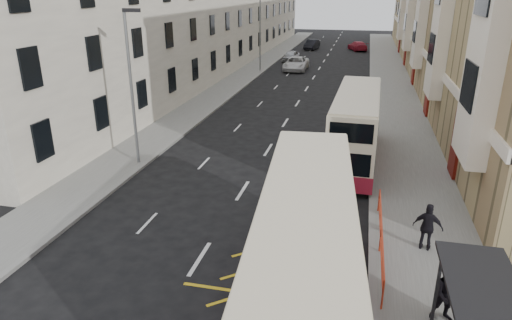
% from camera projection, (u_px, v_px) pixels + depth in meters
% --- Properties ---
extents(pavement_right, '(4.00, 120.00, 0.15)m').
position_uv_depth(pavement_right, '(396.00, 102.00, 38.22)').
color(pavement_right, slate).
rests_on(pavement_right, ground).
extents(pavement_left, '(3.00, 120.00, 0.15)m').
position_uv_depth(pavement_left, '(219.00, 93.00, 41.54)').
color(pavement_left, slate).
rests_on(pavement_left, ground).
extents(kerb_right, '(0.25, 120.00, 0.15)m').
position_uv_depth(kerb_right, '(371.00, 101.00, 38.65)').
color(kerb_right, gray).
rests_on(kerb_right, ground).
extents(kerb_left, '(0.25, 120.00, 0.15)m').
position_uv_depth(kerb_left, '(235.00, 94.00, 41.22)').
color(kerb_left, gray).
rests_on(kerb_left, ground).
extents(road_markings, '(10.00, 110.00, 0.01)m').
position_uv_depth(road_markings, '(319.00, 70.00, 53.61)').
color(road_markings, silver).
rests_on(road_markings, ground).
extents(terrace_right, '(10.75, 79.00, 15.25)m').
position_uv_depth(terrace_right, '(464.00, 3.00, 48.10)').
color(terrace_right, tan).
rests_on(terrace_right, ground).
extents(terrace_left, '(9.18, 79.00, 13.25)m').
position_uv_depth(terrace_left, '(209.00, 10.00, 54.62)').
color(terrace_left, silver).
rests_on(terrace_left, ground).
extents(guard_railing, '(0.06, 6.56, 1.01)m').
position_uv_depth(guard_railing, '(381.00, 234.00, 16.25)').
color(guard_railing, red).
rests_on(guard_railing, pavement_right).
extents(street_lamp_near, '(0.93, 0.18, 8.00)m').
position_uv_depth(street_lamp_near, '(132.00, 80.00, 23.29)').
color(street_lamp_near, gray).
rests_on(street_lamp_near, pavement_left).
extents(street_lamp_far, '(0.93, 0.18, 8.00)m').
position_uv_depth(street_lamp_far, '(260.00, 30.00, 50.59)').
color(street_lamp_far, gray).
rests_on(street_lamp_far, pavement_left).
extents(double_decker_front, '(3.35, 10.77, 4.23)m').
position_uv_depth(double_decker_front, '(305.00, 260.00, 12.37)').
color(double_decker_front, beige).
rests_on(double_decker_front, ground).
extents(double_decker_rear, '(2.52, 9.87, 3.92)m').
position_uv_depth(double_decker_rear, '(356.00, 127.00, 24.64)').
color(double_decker_rear, beige).
rests_on(double_decker_rear, ground).
extents(pedestrian_mid, '(0.91, 0.75, 1.73)m').
position_uv_depth(pedestrian_mid, '(448.00, 294.00, 12.80)').
color(pedestrian_mid, black).
rests_on(pedestrian_mid, pavement_right).
extents(pedestrian_far, '(1.12, 0.67, 1.79)m').
position_uv_depth(pedestrian_far, '(428.00, 227.00, 16.33)').
color(pedestrian_far, black).
rests_on(pedestrian_far, pavement_right).
extents(white_van, '(2.57, 5.50, 1.52)m').
position_uv_depth(white_van, '(296.00, 64.00, 52.98)').
color(white_van, silver).
rests_on(white_van, ground).
extents(car_silver, '(2.09, 4.19, 1.37)m').
position_uv_depth(car_silver, '(291.00, 56.00, 59.44)').
color(car_silver, '#AFB3B8').
rests_on(car_silver, ground).
extents(car_dark, '(2.18, 4.68, 1.48)m').
position_uv_depth(car_dark, '(312.00, 44.00, 70.92)').
color(car_dark, black).
rests_on(car_dark, ground).
extents(car_red, '(3.44, 5.20, 1.40)m').
position_uv_depth(car_red, '(358.00, 46.00, 69.61)').
color(car_red, maroon).
rests_on(car_red, ground).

